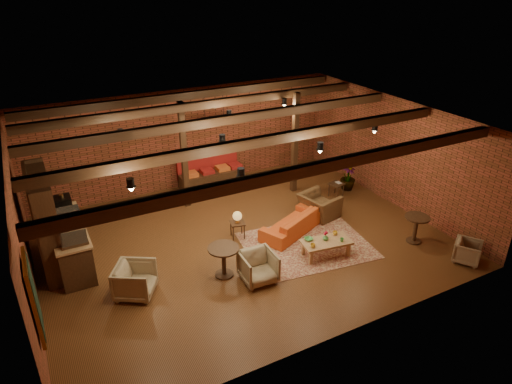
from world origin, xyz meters
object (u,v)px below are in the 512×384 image
coffee_table (326,243)px  side_table_lamp (237,218)px  armchair_far (468,251)px  plant_tall (350,152)px  sofa (292,223)px  armchair_right (319,202)px  round_table_right (416,225)px  round_table_left (224,257)px  armchair_b (258,266)px  side_table_book (337,184)px  armchair_a (135,279)px

coffee_table → side_table_lamp: (-1.55, 1.79, 0.21)m
armchair_far → plant_tall: size_ratio=0.24×
sofa → armchair_right: 1.27m
sofa → round_table_right: 3.23m
sofa → armchair_far: size_ratio=3.26×
round_table_left → armchair_far: bearing=-22.3°
armchair_b → side_table_lamp: bearing=80.8°
round_table_left → armchair_right: (3.60, 1.35, -0.06)m
sofa → side_table_book: sofa is taller
armchair_b → round_table_left: bearing=141.5°
armchair_far → plant_tall: plant_tall is taller
armchair_a → armchair_far: bearing=-77.1°
sofa → armchair_far: (3.05, -3.17, 0.01)m
side_table_book → plant_tall: size_ratio=0.19×
side_table_lamp → armchair_b: 1.96m
round_table_left → round_table_right: (5.01, -0.97, -0.02)m
side_table_lamp → round_table_right: side_table_lamp is taller
sofa → armchair_b: 2.33m
sofa → coffee_table: 1.36m
round_table_right → plant_tall: size_ratio=0.29×
coffee_table → armchair_far: bearing=-32.0°
side_table_book → round_table_right: (0.18, -3.14, 0.09)m
sofa → armchair_b: (-1.80, -1.47, 0.10)m
armchair_right → side_table_book: size_ratio=2.10×
armchair_b → sofa: bearing=41.6°
round_table_left → sofa: bearing=21.1°
armchair_a → armchair_right: (5.60, 1.09, 0.04)m
round_table_right → plant_tall: plant_tall is taller
side_table_lamp → round_table_left: size_ratio=1.02×
side_table_lamp → round_table_left: (-1.01, -1.37, -0.08)m
side_table_book → round_table_right: bearing=-86.6°
armchair_a → armchair_b: armchair_a is taller
armchair_b → plant_tall: (4.85, 2.95, 0.90)m
sofa → side_table_lamp: (-1.41, 0.44, 0.30)m
coffee_table → armchair_a: size_ratio=1.59×
armchair_b → plant_tall: bearing=33.7°
coffee_table → armchair_b: 1.95m
armchair_right → side_table_book: bearing=-68.6°
round_table_left → coffee_table: bearing=-9.3°
round_table_left → side_table_book: bearing=24.2°
sofa → armchair_a: armchair_a is taller
side_table_book → armchair_far: (0.64, -4.40, -0.11)m
armchair_a → plant_tall: size_ratio=0.32×
armchair_b → round_table_right: size_ratio=1.05×
coffee_table → armchair_a: 4.60m
coffee_table → round_table_right: round_table_right is taller
round_table_right → armchair_b: bearing=174.3°
sofa → side_table_book: (2.41, 1.23, 0.12)m
armchair_far → armchair_b: bearing=127.8°
coffee_table → armchair_a: armchair_a is taller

